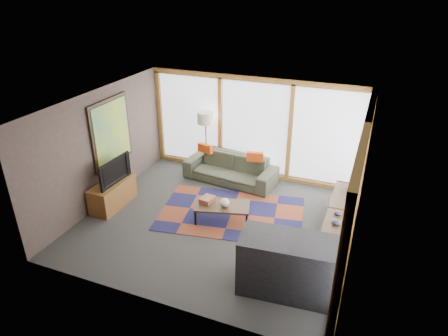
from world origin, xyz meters
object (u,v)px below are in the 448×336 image
at_px(coffee_table, 222,213).
at_px(television, 111,170).
at_px(sofa, 230,169).
at_px(floor_lamp, 206,143).
at_px(tv_console, 113,194).
at_px(bar_counter, 289,266).
at_px(bookshelf, 338,222).

distance_m(coffee_table, television, 2.62).
xyz_separation_m(sofa, coffee_table, (0.50, -1.78, -0.15)).
height_order(sofa, coffee_table, sofa).
bearing_deg(floor_lamp, coffee_table, -57.77).
bearing_deg(tv_console, bar_counter, -15.48).
relative_size(coffee_table, bar_counter, 0.72).
height_order(floor_lamp, bar_counter, floor_lamp).
relative_size(floor_lamp, bookshelf, 0.68).
distance_m(sofa, floor_lamp, 0.93).
relative_size(sofa, tv_console, 1.96).
distance_m(sofa, television, 2.95).
bearing_deg(television, bookshelf, -79.78).
bearing_deg(coffee_table, sofa, 105.64).
bearing_deg(coffee_table, bookshelf, 8.88).
height_order(television, bar_counter, television).
xyz_separation_m(bookshelf, tv_console, (-4.88, -0.70, -0.01)).
height_order(floor_lamp, tv_console, floor_lamp).
height_order(floor_lamp, bookshelf, floor_lamp).
xyz_separation_m(floor_lamp, tv_console, (-1.28, -2.32, -0.54)).
distance_m(floor_lamp, bookshelf, 3.99).
relative_size(coffee_table, television, 1.14).
bearing_deg(bar_counter, floor_lamp, 125.63).
bearing_deg(floor_lamp, television, -118.65).
distance_m(sofa, coffee_table, 1.86).
xyz_separation_m(sofa, bookshelf, (2.85, -1.42, -0.03)).
distance_m(coffee_table, bar_counter, 2.38).
xyz_separation_m(sofa, floor_lamp, (-0.75, 0.21, 0.50)).
distance_m(tv_console, television, 0.59).
height_order(coffee_table, bar_counter, bar_counter).
relative_size(television, bar_counter, 0.63).
relative_size(sofa, coffee_table, 2.02).
bearing_deg(floor_lamp, bar_counter, -49.19).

